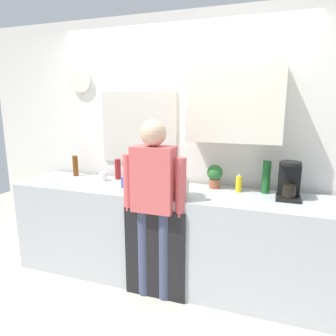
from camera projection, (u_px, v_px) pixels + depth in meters
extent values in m
plane|color=beige|center=(155.00, 295.00, 2.81)|extent=(8.00, 8.00, 0.00)
cube|color=#B2B7BC|center=(166.00, 235.00, 2.99)|extent=(3.08, 0.64, 0.92)
cube|color=black|center=(154.00, 255.00, 2.69)|extent=(0.56, 0.02, 0.83)
cube|color=white|center=(179.00, 145.00, 3.22)|extent=(4.68, 0.10, 2.60)
cube|color=beige|center=(139.00, 128.00, 3.27)|extent=(0.86, 0.02, 0.76)
cube|color=#8CA5C6|center=(139.00, 128.00, 3.27)|extent=(0.80, 0.02, 0.70)
cube|color=silver|center=(235.00, 104.00, 2.75)|extent=(0.84, 0.32, 0.68)
cylinder|color=silver|center=(80.00, 81.00, 3.38)|extent=(0.26, 0.03, 0.26)
cube|color=black|center=(288.00, 198.00, 2.60)|extent=(0.20, 0.20, 0.03)
cube|color=black|center=(289.00, 179.00, 2.62)|extent=(0.18, 0.08, 0.28)
cylinder|color=black|center=(289.00, 191.00, 2.56)|extent=(0.11, 0.11, 0.11)
cylinder|color=black|center=(291.00, 163.00, 2.54)|extent=(0.17, 0.17, 0.03)
cylinder|color=#195923|center=(266.00, 177.00, 2.77)|extent=(0.07, 0.07, 0.30)
cylinder|color=brown|center=(75.00, 166.00, 3.44)|extent=(0.06, 0.06, 0.23)
cylinder|color=maroon|center=(118.00, 169.00, 3.29)|extent=(0.06, 0.06, 0.22)
cylinder|color=#3351B2|center=(125.00, 182.00, 2.97)|extent=(0.08, 0.08, 0.10)
cylinder|color=white|center=(103.00, 176.00, 3.23)|extent=(0.08, 0.08, 0.09)
cylinder|color=#9E5638|center=(215.00, 184.00, 2.95)|extent=(0.10, 0.10, 0.09)
sphere|color=#2D7233|center=(215.00, 172.00, 2.93)|extent=(0.15, 0.15, 0.15)
cylinder|color=yellow|center=(239.00, 184.00, 2.82)|extent=(0.06, 0.06, 0.15)
cone|color=white|center=(239.00, 174.00, 2.80)|extent=(0.02, 0.02, 0.03)
cylinder|color=silver|center=(181.00, 188.00, 2.66)|extent=(0.14, 0.14, 0.17)
cylinder|color=#3F4766|center=(144.00, 252.00, 2.76)|extent=(0.12, 0.12, 0.82)
cylinder|color=#3F4766|center=(165.00, 256.00, 2.70)|extent=(0.12, 0.12, 0.82)
cube|color=#D85959|center=(154.00, 179.00, 2.58)|extent=(0.36, 0.20, 0.56)
sphere|color=#D8AD8C|center=(153.00, 133.00, 2.50)|extent=(0.22, 0.22, 0.22)
cylinder|color=#D85959|center=(128.00, 182.00, 2.67)|extent=(0.09, 0.09, 0.50)
cylinder|color=#D85959|center=(181.00, 187.00, 2.52)|extent=(0.09, 0.09, 0.50)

